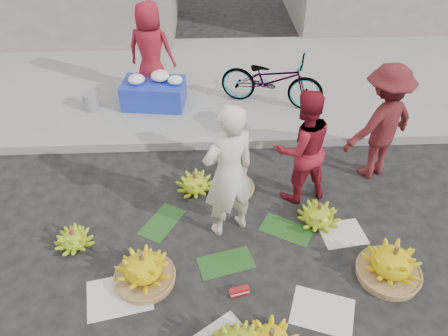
{
  "coord_description": "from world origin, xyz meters",
  "views": [
    {
      "loc": [
        -0.27,
        -3.53,
        4.11
      ],
      "look_at": [
        -0.08,
        0.73,
        0.7
      ],
      "focal_mm": 35.0,
      "sensor_mm": 36.0,
      "label": 1
    }
  ],
  "objects_px": {
    "flower_table": "(154,92)",
    "banana_bunch_4": "(391,264)",
    "banana_bunch_0": "(144,269)",
    "vendor_cream": "(229,173)",
    "bicycle": "(272,80)"
  },
  "relations": [
    {
      "from": "flower_table",
      "to": "banana_bunch_4",
      "type": "bearing_deg",
      "value": -44.92
    },
    {
      "from": "banana_bunch_0",
      "to": "flower_table",
      "type": "distance_m",
      "value": 3.75
    },
    {
      "from": "banana_bunch_4",
      "to": "vendor_cream",
      "type": "bearing_deg",
      "value": 155.05
    },
    {
      "from": "bicycle",
      "to": "banana_bunch_0",
      "type": "bearing_deg",
      "value": 171.87
    },
    {
      "from": "vendor_cream",
      "to": "flower_table",
      "type": "bearing_deg",
      "value": -94.93
    },
    {
      "from": "banana_bunch_0",
      "to": "banana_bunch_4",
      "type": "relative_size",
      "value": 1.07
    },
    {
      "from": "flower_table",
      "to": "bicycle",
      "type": "bearing_deg",
      "value": 5.53
    },
    {
      "from": "banana_bunch_0",
      "to": "banana_bunch_4",
      "type": "distance_m",
      "value": 2.78
    },
    {
      "from": "banana_bunch_0",
      "to": "vendor_cream",
      "type": "distance_m",
      "value": 1.44
    },
    {
      "from": "vendor_cream",
      "to": "flower_table",
      "type": "xyz_separation_m",
      "value": [
        -1.15,
        2.96,
        -0.53
      ]
    },
    {
      "from": "banana_bunch_4",
      "to": "flower_table",
      "type": "relative_size",
      "value": 0.63
    },
    {
      "from": "banana_bunch_0",
      "to": "banana_bunch_4",
      "type": "xyz_separation_m",
      "value": [
        2.78,
        -0.05,
        0.01
      ]
    },
    {
      "from": "vendor_cream",
      "to": "bicycle",
      "type": "bearing_deg",
      "value": -133.54
    },
    {
      "from": "banana_bunch_0",
      "to": "banana_bunch_4",
      "type": "height_order",
      "value": "banana_bunch_4"
    },
    {
      "from": "banana_bunch_0",
      "to": "vendor_cream",
      "type": "bearing_deg",
      "value": 38.43
    }
  ]
}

